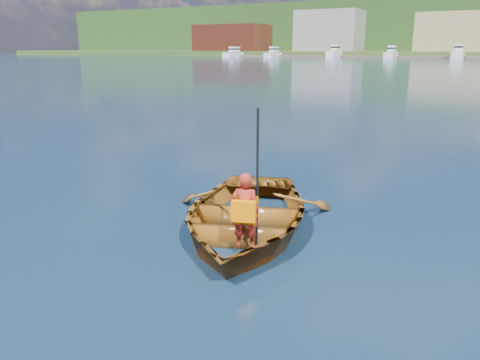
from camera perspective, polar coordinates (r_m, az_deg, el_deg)
The scene contains 6 objects.
ground at distance 7.83m, azimuth 0.79°, elevation -5.79°, with size 600.00×600.00×0.00m.
rowboat at distance 7.60m, azimuth 0.53°, elevation -4.29°, with size 4.03×4.77×0.84m.
child_paddler at distance 6.60m, azimuth 0.64°, elevation -3.74°, with size 0.47×0.43×2.00m.
dock at distance 154.57m, azimuth 26.90°, elevation 13.16°, with size 160.03×5.73×0.80m.
waterfront_buildings at distance 171.92m, azimuth 24.95°, elevation 15.94°, with size 202.00×16.00×14.00m.
marina_yachts at distance 149.91m, azimuth 26.01°, elevation 13.63°, with size 140.98×11.98×4.40m.
Camera 1 is at (3.28, -6.50, 2.87)m, focal length 35.00 mm.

